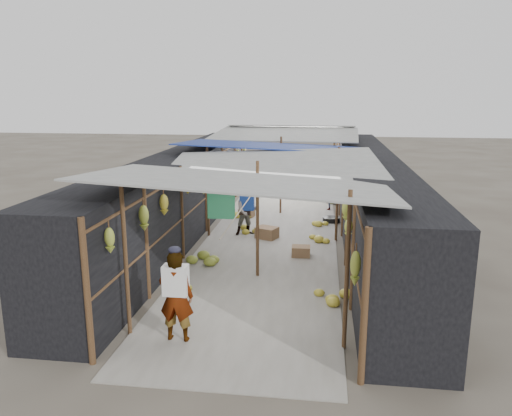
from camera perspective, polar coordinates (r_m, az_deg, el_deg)
The scene contains 14 objects.
ground at distance 8.58m, azimuth -2.54°, elevation -14.90°, with size 80.00×80.00×0.00m, color #6B6356.
aisle_slab at distance 14.58m, azimuth 1.96°, elevation -2.89°, with size 3.60×16.00×0.02m, color #9E998E.
stall_left at distance 14.81m, azimuth -8.46°, elevation 1.77°, with size 1.40×15.00×2.30m, color black.
stall_right at distance 14.30m, azimuth 12.82°, elevation 1.18°, with size 1.40×15.00×2.30m, color black.
crate_near at distance 14.02m, azimuth 1.26°, elevation -2.87°, with size 0.56×0.45×0.33m, color #966C4C.
crate_mid at distance 12.56m, azimuth 5.16°, elevation -4.98°, with size 0.46×0.37×0.27m, color #966C4C.
crate_back at distance 16.40m, azimuth -1.07°, elevation -0.57°, with size 0.46×0.38×0.29m, color #966C4C.
black_basin at distance 15.98m, azimuth 8.59°, elevation -1.33°, with size 0.54×0.54×0.16m, color black.
vendor_elderly at distance 8.35m, azimuth -9.10°, elevation -9.94°, with size 0.57×0.37×1.56m, color silver.
shopper_blue at distance 14.27m, azimuth -1.02°, elevation -0.32°, with size 0.69×0.54×1.42m, color navy.
vendor_seated at distance 17.54m, azimuth 8.28°, elevation 1.21°, with size 0.58×0.34×0.90m, color #4E4843.
market_canopy at distance 14.42m, azimuth 2.27°, elevation 6.67°, with size 5.62×15.20×2.77m.
hanging_bananas at distance 14.12m, azimuth 1.88°, elevation 3.53°, with size 3.95×13.82×0.85m.
floor_bananas at distance 13.40m, azimuth 2.20°, elevation -3.68°, with size 3.69×9.61×0.35m.
Camera 1 is at (1.37, -7.45, 4.02)m, focal length 35.00 mm.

